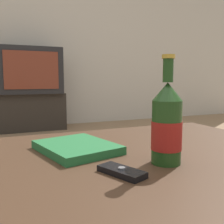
{
  "coord_description": "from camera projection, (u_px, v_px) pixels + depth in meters",
  "views": [
    {
      "loc": [
        -0.35,
        -0.62,
        0.63
      ],
      "look_at": [
        0.01,
        0.22,
        0.51
      ],
      "focal_mm": 42.0,
      "sensor_mm": 36.0,
      "label": 1
    }
  ],
  "objects": [
    {
      "name": "tv_stand",
      "position": [
        31.0,
        112.0,
        3.28
      ],
      "size": [
        0.82,
        0.36,
        0.46
      ],
      "color": "#28231E",
      "rests_on": "ground_plane"
    },
    {
      "name": "beer_bottle",
      "position": [
        167.0,
        125.0,
        0.66
      ],
      "size": [
        0.08,
        0.08,
        0.28
      ],
      "color": "#1E4219",
      "rests_on": "coffee_table"
    },
    {
      "name": "coffee_table",
      "position": [
        140.0,
        175.0,
        0.74
      ],
      "size": [
        1.06,
        0.83,
        0.41
      ],
      "color": "#422B1C",
      "rests_on": "ground_plane"
    },
    {
      "name": "table_book",
      "position": [
        77.0,
        147.0,
        0.79
      ],
      "size": [
        0.24,
        0.28,
        0.02
      ],
      "rotation": [
        0.0,
        0.0,
        0.23
      ],
      "color": "#236B38",
      "rests_on": "coffee_table"
    },
    {
      "name": "television",
      "position": [
        30.0,
        71.0,
        3.22
      ],
      "size": [
        0.74,
        0.5,
        0.55
      ],
      "color": "black",
      "rests_on": "tv_stand"
    },
    {
      "name": "back_wall",
      "position": [
        26.0,
        27.0,
        3.38
      ],
      "size": [
        8.0,
        0.05,
        2.6
      ],
      "color": "beige",
      "rests_on": "ground_plane"
    },
    {
      "name": "cell_phone",
      "position": [
        122.0,
        171.0,
        0.59
      ],
      "size": [
        0.09,
        0.12,
        0.02
      ],
      "rotation": [
        0.0,
        0.0,
        0.4
      ],
      "color": "black",
      "rests_on": "coffee_table"
    }
  ]
}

